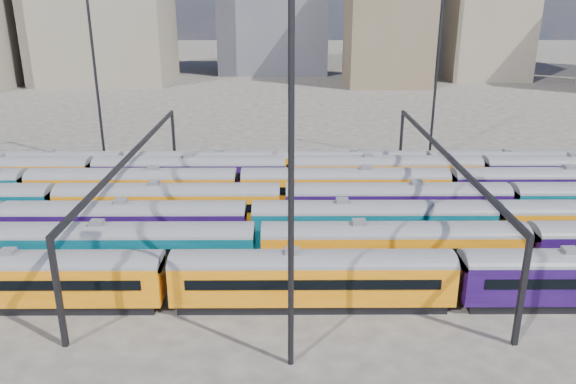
{
  "coord_description": "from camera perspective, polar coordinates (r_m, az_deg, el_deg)",
  "views": [
    {
      "loc": [
        -5.34,
        -52.0,
        22.1
      ],
      "look_at": [
        -5.04,
        2.36,
        3.0
      ],
      "focal_mm": 35.0,
      "sensor_mm": 36.0,
      "label": 1
    }
  ],
  "objects": [
    {
      "name": "ground",
      "position": [
        56.75,
        5.12,
        -3.64
      ],
      "size": [
        500.0,
        500.0,
        0.0
      ],
      "primitive_type": "plane",
      "color": "#3C3733",
      "rests_on": "ground"
    },
    {
      "name": "mast_3",
      "position": [
        79.09,
        14.97,
        12.83
      ],
      "size": [
        1.4,
        0.5,
        25.6
      ],
      "color": "black",
      "rests_on": "ground"
    },
    {
      "name": "rake_6",
      "position": [
        70.64,
        -8.98,
        2.94
      ],
      "size": [
        93.55,
        2.74,
        4.6
      ],
      "color": "black",
      "rests_on": "ground"
    },
    {
      "name": "rake_3",
      "position": [
        55.43,
        -0.54,
        -0.9
      ],
      "size": [
        134.45,
        3.28,
        5.53
      ],
      "color": "black",
      "rests_on": "ground"
    },
    {
      "name": "rake_1",
      "position": [
        50.34,
        23.22,
        -4.77
      ],
      "size": [
        132.84,
        3.24,
        5.46
      ],
      "color": "black",
      "rests_on": "ground"
    },
    {
      "name": "gantry_2",
      "position": [
        56.34,
        15.52,
        2.87
      ],
      "size": [
        0.35,
        40.35,
        8.03
      ],
      "color": "black",
      "rests_on": "ground"
    },
    {
      "name": "mast_1",
      "position": [
        78.42,
        -19.1,
        12.38
      ],
      "size": [
        1.4,
        0.5,
        25.6
      ],
      "color": "black",
      "rests_on": "ground"
    },
    {
      "name": "rake_2",
      "position": [
        50.88,
        -3.96,
        -2.88
      ],
      "size": [
        133.38,
        3.25,
        5.49
      ],
      "color": "black",
      "rests_on": "ground"
    },
    {
      "name": "mast_2",
      "position": [
        31.08,
        0.32,
        4.2
      ],
      "size": [
        1.4,
        0.5,
        25.6
      ],
      "color": "black",
      "rests_on": "ground"
    },
    {
      "name": "gantry_1",
      "position": [
        56.15,
        -15.46,
        2.82
      ],
      "size": [
        0.35,
        40.35,
        8.03
      ],
      "color": "black",
      "rests_on": "ground"
    },
    {
      "name": "rake_4",
      "position": [
        62.69,
        16.12,
        0.76
      ],
      "size": [
        135.41,
        3.3,
        5.57
      ],
      "color": "black",
      "rests_on": "ground"
    },
    {
      "name": "rake_5",
      "position": [
        65.82,
        -9.88,
        2.11
      ],
      "size": [
        111.89,
        3.28,
        5.53
      ],
      "color": "black",
      "rests_on": "ground"
    }
  ]
}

